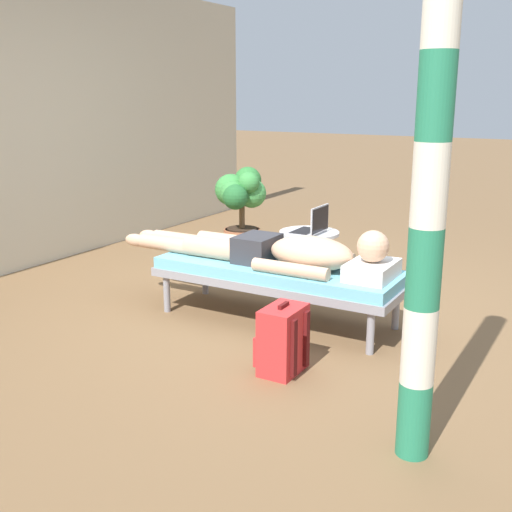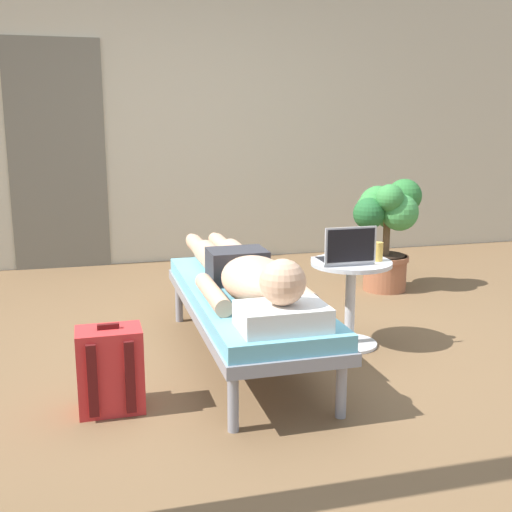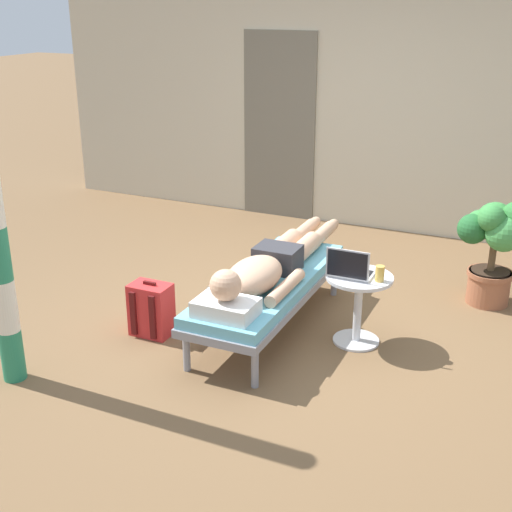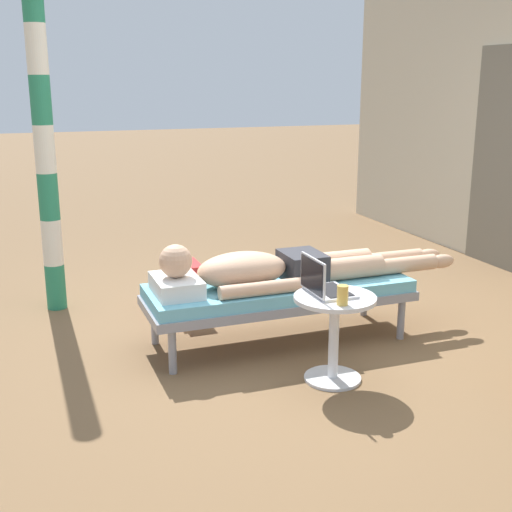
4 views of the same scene
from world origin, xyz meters
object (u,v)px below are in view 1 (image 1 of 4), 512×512
Objects in this scene: lounge_chair at (277,274)px; porch_post at (430,185)px; side_table at (309,252)px; backpack at (282,340)px; potted_plant at (240,201)px; drink_glass at (321,222)px; person_reclining at (280,251)px; laptop at (312,226)px.

lounge_chair is 2.05m from porch_post.
side_table is 1.53m from backpack.
potted_plant is at bearing 36.43° from backpack.
backpack reaches higher than lounge_chair.
potted_plant is at bearing 61.03° from drink_glass.
porch_post reaches higher than lounge_chair.
backpack is at bearing -163.12° from drink_glass.
person_reclining is at bearing -172.01° from side_table.
backpack is (-1.43, -0.51, -0.16)m from side_table.
person_reclining is at bearing 47.19° from porch_post.
drink_glass is 0.05× the size of porch_post.
porch_post is at bearing -117.68° from backpack.
laptop is (-0.06, -0.05, 0.23)m from side_table.
lounge_chair is 1.90m from potted_plant.
backpack is at bearing -151.16° from person_reclining.
potted_plant is 0.36× the size of porch_post.
lounge_chair is 5.82× the size of laptop.
drink_glass is 1.69m from backpack.
side_table is 1.69× the size of laptop.
person_reclining is 7.00× the size of laptop.
porch_post is at bearing -143.13° from side_table.
side_table reaches higher than lounge_chair.
lounge_chair is 0.86m from drink_glass.
porch_post is (-1.24, -1.34, 0.72)m from person_reclining.
backpack is (-0.76, -0.44, -0.15)m from lounge_chair.
laptop reaches higher than lounge_chair.
person_reclining is 0.83m from drink_glass.
potted_plant reaches higher than drink_glass.
porch_post is (-1.24, -1.37, 0.89)m from lounge_chair.
laptop is at bearing -139.48° from side_table.
lounge_chair is 2.04× the size of potted_plant.
lounge_chair is at bearing -177.40° from drink_glass.
backpack is (-0.76, -0.42, -0.32)m from person_reclining.
person_reclining is 0.92m from backpack.
side_table is 1.23× the size of backpack.
backpack is at bearing -160.31° from side_table.
potted_plant is 3.79m from porch_post.
backpack is at bearing -161.42° from laptop.
laptop reaches higher than drink_glass.
porch_post reaches higher than backpack.
drink_glass is at bearing -118.97° from potted_plant.
porch_post is at bearing -136.55° from potted_plant.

